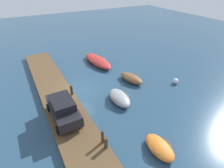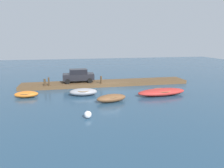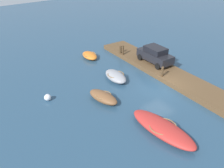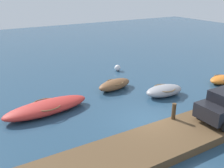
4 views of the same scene
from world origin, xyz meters
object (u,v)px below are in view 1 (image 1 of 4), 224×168
object	(u,v)px
mooring_post_west	(72,90)
parked_car	(63,108)
motorboat_red	(98,61)
dinghy_orange	(159,147)
marker_buoy	(176,81)
mooring_post_mid_east	(106,143)
rowboat_grey	(120,98)
rowboat_brown	(131,78)
mooring_post_mid_west	(102,137)

from	to	relation	value
mooring_post_west	parked_car	xyz separation A→B (m)	(2.80, -1.53, 0.41)
motorboat_red	dinghy_orange	world-z (taller)	motorboat_red
motorboat_red	marker_buoy	distance (m)	10.01
mooring_post_mid_east	marker_buoy	xyz separation A→B (m)	(-4.26, 10.55, -0.60)
motorboat_red	mooring_post_mid_east	distance (m)	13.92
rowboat_grey	marker_buoy	size ratio (longest dim) A/B	5.32
marker_buoy	parked_car	bearing A→B (deg)	-89.47
parked_car	mooring_post_west	bearing A→B (deg)	150.73
mooring_post_west	parked_car	size ratio (longest dim) A/B	0.24
motorboat_red	parked_car	bearing A→B (deg)	-43.71
rowboat_brown	mooring_post_west	xyz separation A→B (m)	(-0.01, -6.65, 0.56)
motorboat_red	rowboat_grey	world-z (taller)	rowboat_grey
motorboat_red	dinghy_orange	distance (m)	14.59
rowboat_grey	mooring_post_mid_west	distance (m)	5.39
rowboat_grey	mooring_post_west	size ratio (longest dim) A/B	3.19
parked_car	rowboat_grey	bearing A→B (deg)	92.29
dinghy_orange	mooring_post_west	size ratio (longest dim) A/B	2.56
rowboat_grey	mooring_post_mid_east	xyz separation A→B (m)	(4.41, -3.66, 0.49)
mooring_post_mid_west	parked_car	world-z (taller)	parked_car
mooring_post_mid_west	parked_car	size ratio (longest dim) A/B	0.26
motorboat_red	mooring_post_west	size ratio (longest dim) A/B	5.89
mooring_post_mid_east	parked_car	bearing A→B (deg)	-159.70
dinghy_orange	mooring_post_mid_east	world-z (taller)	mooring_post_mid_east
motorboat_red	mooring_post_mid_east	size ratio (longest dim) A/B	6.61
motorboat_red	marker_buoy	size ratio (longest dim) A/B	9.81
motorboat_red	mooring_post_west	distance (m)	7.99
dinghy_orange	parked_car	size ratio (longest dim) A/B	0.62
dinghy_orange	mooring_post_west	xyz separation A→B (m)	(-8.54, -3.16, 0.61)
dinghy_orange	parked_car	world-z (taller)	parked_car
mooring_post_mid_west	mooring_post_west	bearing A→B (deg)	180.00
motorboat_red	rowboat_grey	xyz separation A→B (m)	(8.42, -1.72, 0.02)
mooring_post_mid_west	rowboat_brown	bearing A→B (deg)	134.14
parked_car	marker_buoy	size ratio (longest dim) A/B	6.93
dinghy_orange	mooring_post_mid_east	xyz separation A→B (m)	(-1.59, -3.16, 0.56)
rowboat_brown	mooring_post_mid_west	size ratio (longest dim) A/B	3.08
dinghy_orange	parked_car	bearing A→B (deg)	-138.26
mooring_post_west	mooring_post_mid_west	bearing A→B (deg)	0.00
rowboat_grey	mooring_post_mid_east	bearing A→B (deg)	-35.06
mooring_post_mid_west	marker_buoy	world-z (taller)	mooring_post_mid_west
rowboat_grey	mooring_post_mid_east	size ratio (longest dim) A/B	3.59
parked_car	marker_buoy	xyz separation A→B (m)	(-0.11, 12.08, -1.06)
rowboat_brown	rowboat_grey	distance (m)	3.92
mooring_post_mid_west	marker_buoy	bearing A→B (deg)	109.68
rowboat_brown	mooring_post_mid_west	world-z (taller)	mooring_post_mid_west
dinghy_orange	mooring_post_mid_west	bearing A→B (deg)	-120.88
mooring_post_west	marker_buoy	bearing A→B (deg)	75.69
mooring_post_mid_west	marker_buoy	size ratio (longest dim) A/B	1.80
rowboat_brown	rowboat_grey	bearing A→B (deg)	-61.63
rowboat_brown	mooring_post_mid_east	world-z (taller)	mooring_post_mid_east
motorboat_red	parked_car	xyz separation A→B (m)	(8.68, -6.91, 0.97)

